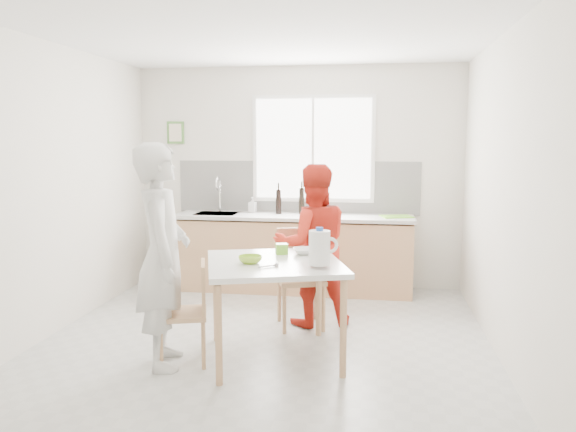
# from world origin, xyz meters

# --- Properties ---
(ground) EXTENTS (4.50, 4.50, 0.00)m
(ground) POSITION_xyz_m (0.00, 0.00, 0.00)
(ground) COLOR #B7B7B2
(ground) RESTS_ON ground
(room_shell) EXTENTS (4.50, 4.50, 4.50)m
(room_shell) POSITION_xyz_m (0.00, 0.00, 1.64)
(room_shell) COLOR silver
(room_shell) RESTS_ON ground
(window) EXTENTS (1.50, 0.06, 1.30)m
(window) POSITION_xyz_m (0.20, 2.23, 1.70)
(window) COLOR white
(window) RESTS_ON room_shell
(backsplash) EXTENTS (3.00, 0.02, 0.65)m
(backsplash) POSITION_xyz_m (0.00, 2.24, 1.23)
(backsplash) COLOR white
(backsplash) RESTS_ON room_shell
(picture_frame) EXTENTS (0.22, 0.03, 0.28)m
(picture_frame) POSITION_xyz_m (-1.55, 2.23, 1.90)
(picture_frame) COLOR #548A3F
(picture_frame) RESTS_ON room_shell
(kitchen_counter) EXTENTS (2.84, 0.64, 1.37)m
(kitchen_counter) POSITION_xyz_m (-0.00, 1.95, 0.42)
(kitchen_counter) COLOR tan
(kitchen_counter) RESTS_ON ground
(dining_table) EXTENTS (1.34, 1.34, 0.82)m
(dining_table) POSITION_xyz_m (0.15, -0.20, 0.74)
(dining_table) COLOR silver
(dining_table) RESTS_ON ground
(chair_left) EXTENTS (0.48, 0.48, 0.83)m
(chair_left) POSITION_xyz_m (-0.51, -0.40, 0.46)
(chair_left) COLOR tan
(chair_left) RESTS_ON ground
(chair_far) EXTENTS (0.55, 0.55, 0.94)m
(chair_far) POSITION_xyz_m (0.24, 0.69, 0.52)
(chair_far) COLOR tan
(chair_far) RESTS_ON ground
(person_white) EXTENTS (0.60, 0.75, 1.79)m
(person_white) POSITION_xyz_m (-0.70, -0.46, 0.89)
(person_white) COLOR silver
(person_white) RESTS_ON ground
(person_red) EXTENTS (0.91, 0.80, 1.58)m
(person_red) POSITION_xyz_m (0.36, 0.73, 0.79)
(person_red) COLOR red
(person_red) RESTS_ON ground
(bowl_green) EXTENTS (0.24, 0.24, 0.06)m
(bowl_green) POSITION_xyz_m (-0.03, -0.30, 0.85)
(bowl_green) COLOR #95C82E
(bowl_green) RESTS_ON dining_table
(bowl_white) EXTENTS (0.26, 0.26, 0.05)m
(bowl_white) POSITION_xyz_m (0.36, 0.13, 0.85)
(bowl_white) COLOR white
(bowl_white) RESTS_ON dining_table
(milk_jug) EXTENTS (0.23, 0.17, 0.29)m
(milk_jug) POSITION_xyz_m (0.54, -0.37, 0.98)
(milk_jug) COLOR white
(milk_jug) RESTS_ON dining_table
(green_box) EXTENTS (0.13, 0.13, 0.09)m
(green_box) POSITION_xyz_m (0.16, 0.10, 0.87)
(green_box) COLOR #6FBC2B
(green_box) RESTS_ON dining_table
(spoon) EXTENTS (0.13, 0.11, 0.01)m
(spoon) POSITION_xyz_m (0.14, -0.43, 0.83)
(spoon) COLOR #A5A5AA
(spoon) RESTS_ON dining_table
(cutting_board) EXTENTS (0.41, 0.34, 0.01)m
(cutting_board) POSITION_xyz_m (1.21, 1.95, 0.93)
(cutting_board) COLOR #78D130
(cutting_board) RESTS_ON kitchen_counter
(wine_bottle_a) EXTENTS (0.07, 0.07, 0.32)m
(wine_bottle_a) POSITION_xyz_m (0.08, 2.05, 1.08)
(wine_bottle_a) COLOR black
(wine_bottle_a) RESTS_ON kitchen_counter
(wine_bottle_b) EXTENTS (0.07, 0.07, 0.30)m
(wine_bottle_b) POSITION_xyz_m (-0.19, 2.02, 1.07)
(wine_bottle_b) COLOR black
(wine_bottle_b) RESTS_ON kitchen_counter
(jar_amber) EXTENTS (0.06, 0.06, 0.16)m
(jar_amber) POSITION_xyz_m (0.28, 1.98, 1.00)
(jar_amber) COLOR #925020
(jar_amber) RESTS_ON kitchen_counter
(soap_bottle) EXTENTS (0.10, 0.10, 0.19)m
(soap_bottle) POSITION_xyz_m (-0.54, 2.12, 1.01)
(soap_bottle) COLOR #999999
(soap_bottle) RESTS_ON kitchen_counter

